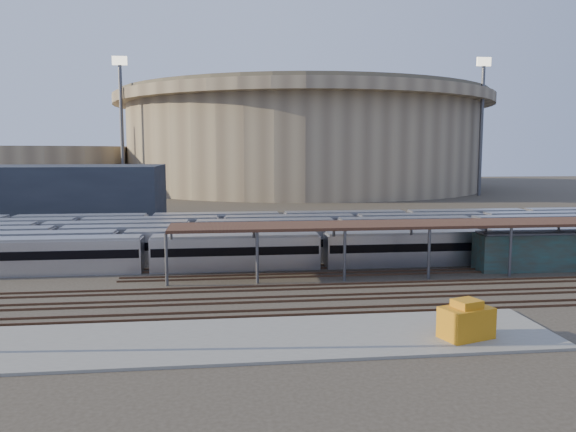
# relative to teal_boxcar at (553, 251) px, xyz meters

# --- Properties ---
(ground) EXTENTS (420.00, 420.00, 0.00)m
(ground) POSITION_rel_teal_boxcar_xyz_m (-32.65, -4.00, -1.96)
(ground) COLOR #383026
(ground) RESTS_ON ground
(apron) EXTENTS (50.00, 9.00, 0.20)m
(apron) POSITION_rel_teal_boxcar_xyz_m (-37.65, -19.00, -1.86)
(apron) COLOR gray
(apron) RESTS_ON ground
(subway_trains) EXTENTS (126.64, 23.90, 3.60)m
(subway_trains) POSITION_rel_teal_boxcar_xyz_m (-31.63, 14.50, -0.16)
(subway_trains) COLOR silver
(subway_trains) RESTS_ON ground
(inspection_shed) EXTENTS (60.30, 6.00, 5.30)m
(inspection_shed) POSITION_rel_teal_boxcar_xyz_m (-10.65, 0.00, 3.02)
(inspection_shed) COLOR #4E4E53
(inspection_shed) RESTS_ON ground
(empty_tracks) EXTENTS (170.00, 9.62, 0.18)m
(empty_tracks) POSITION_rel_teal_boxcar_xyz_m (-32.65, -9.00, -1.87)
(empty_tracks) COLOR #4C3323
(empty_tracks) RESTS_ON ground
(stadium) EXTENTS (124.00, 124.00, 32.50)m
(stadium) POSITION_rel_teal_boxcar_xyz_m (-7.65, 136.00, 14.51)
(stadium) COLOR gray
(stadium) RESTS_ON ground
(secondary_arena) EXTENTS (56.00, 56.00, 14.00)m
(secondary_arena) POSITION_rel_teal_boxcar_xyz_m (-92.65, 126.00, 5.04)
(secondary_arena) COLOR gray
(secondary_arena) RESTS_ON ground
(service_building) EXTENTS (42.00, 20.00, 10.00)m
(service_building) POSITION_rel_teal_boxcar_xyz_m (-67.65, 51.00, 3.04)
(service_building) COLOR #1E232D
(service_building) RESTS_ON ground
(floodlight_0) EXTENTS (4.00, 1.00, 38.40)m
(floodlight_0) POSITION_rel_teal_boxcar_xyz_m (-62.65, 106.00, 18.68)
(floodlight_0) COLOR #4E4E53
(floodlight_0) RESTS_ON ground
(floodlight_2) EXTENTS (4.00, 1.00, 38.40)m
(floodlight_2) POSITION_rel_teal_boxcar_xyz_m (37.35, 96.00, 18.68)
(floodlight_2) COLOR #4E4E53
(floodlight_2) RESTS_ON ground
(floodlight_3) EXTENTS (4.00, 1.00, 38.40)m
(floodlight_3) POSITION_rel_teal_boxcar_xyz_m (-42.65, 156.00, 18.68)
(floodlight_3) COLOR #4E4E53
(floodlight_3) RESTS_ON ground
(teal_boxcar) EXTENTS (16.91, 3.68, 3.93)m
(teal_boxcar) POSITION_rel_teal_boxcar_xyz_m (0.00, 0.00, 0.00)
(teal_boxcar) COLOR #205250
(teal_boxcar) RESTS_ON ground
(yellow_equipment) EXTENTS (3.85, 3.06, 2.10)m
(yellow_equipment) POSITION_rel_teal_boxcar_xyz_m (-19.16, -20.75, -0.72)
(yellow_equipment) COLOR #C47B12
(yellow_equipment) RESTS_ON apron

